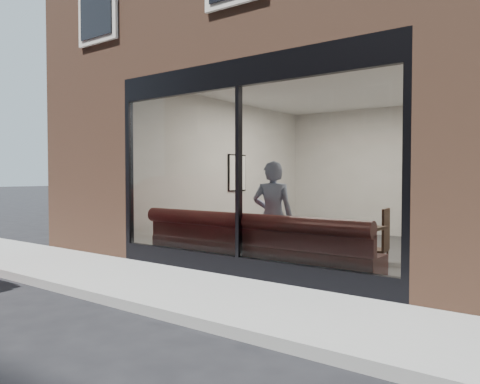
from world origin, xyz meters
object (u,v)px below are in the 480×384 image
Objects in this scene: cafe_table_left at (249,220)px; cafe_table_right at (356,228)px; banquette at (254,258)px; person at (273,216)px; cafe_chair_left at (263,238)px; cafe_chair_right at (374,250)px.

cafe_table_left and cafe_table_right have the same top height.
banquette is at bearing -48.34° from cafe_table_left.
person is 2.26m from cafe_chair_left.
cafe_chair_left is 1.13× the size of cafe_chair_right.
person is 2.64× the size of cafe_table_left.
cafe_table_left is at bearing 131.66° from banquette.
person is 3.69× the size of cafe_chair_left.
cafe_table_right is at bearing 139.18° from cafe_chair_left.
person is (0.19, 0.23, 0.64)m from banquette.
cafe_chair_right is at bearing 99.11° from cafe_table_right.
cafe_table_right is at bearing 21.05° from banquette.
cafe_chair_left reaches higher than cafe_chair_right.
cafe_chair_left is (-2.58, 1.38, -0.50)m from cafe_table_right.
person is at bearing -25.80° from cafe_table_left.
banquette is 0.92m from cafe_table_left.
person reaches higher than cafe_table_left.
person reaches higher than banquette.
cafe_table_left is 2.18m from cafe_chair_right.
cafe_chair_left is (-0.65, 1.37, -0.50)m from cafe_table_left.
person is 1.29m from cafe_table_right.
banquette is 2.17m from cafe_chair_right.
cafe_table_right is 1.62× the size of cafe_chair_right.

